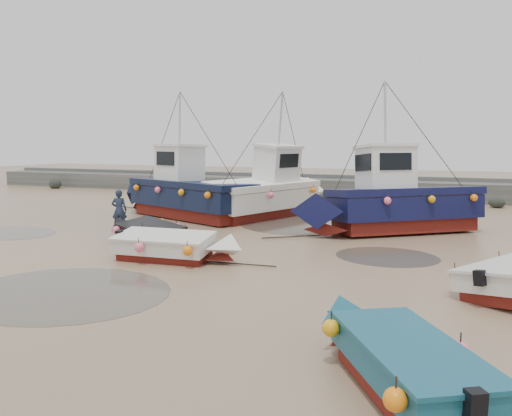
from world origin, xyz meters
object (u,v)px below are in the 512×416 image
at_px(cabin_boat_0, 182,191).
at_px(cabin_boat_2, 392,200).
at_px(dinghy_4, 148,231).
at_px(cabin_boat_1, 270,190).
at_px(dinghy_2, 397,350).
at_px(dinghy_5, 175,243).
at_px(person, 120,231).

height_order(cabin_boat_0, cabin_boat_2, same).
bearing_deg(dinghy_4, cabin_boat_2, -21.12).
bearing_deg(cabin_boat_1, dinghy_2, -42.40).
relative_size(dinghy_5, cabin_boat_0, 0.54).
distance_m(cabin_boat_0, cabin_boat_2, 10.36).
distance_m(dinghy_4, dinghy_5, 2.69).
bearing_deg(dinghy_2, cabin_boat_1, 84.31).
bearing_deg(cabin_boat_0, dinghy_2, -118.55).
relative_size(cabin_boat_0, person, 5.63).
distance_m(dinghy_4, cabin_boat_0, 7.14).
height_order(dinghy_4, cabin_boat_2, cabin_boat_2).
xyz_separation_m(cabin_boat_2, person, (-10.86, -3.67, -1.37)).
relative_size(cabin_boat_0, cabin_boat_2, 1.21).
height_order(cabin_boat_0, cabin_boat_1, same).
distance_m(dinghy_5, cabin_boat_0, 9.51).
xyz_separation_m(cabin_boat_0, cabin_boat_1, (4.01, 1.88, 0.03)).
relative_size(cabin_boat_1, cabin_boat_2, 1.12).
bearing_deg(dinghy_4, cabin_boat_0, 51.92).
xyz_separation_m(dinghy_5, cabin_boat_0, (-4.50, 8.35, 0.78)).
distance_m(cabin_boat_0, person, 4.67).
height_order(dinghy_4, cabin_boat_0, cabin_boat_0).
xyz_separation_m(dinghy_2, cabin_boat_0, (-11.93, 14.27, 0.77)).
bearing_deg(person, dinghy_5, 119.13).
relative_size(cabin_boat_0, cabin_boat_1, 1.08).
xyz_separation_m(cabin_boat_0, person, (-0.53, -4.44, -1.34)).
distance_m(dinghy_2, dinghy_4, 12.19).
relative_size(dinghy_4, dinghy_5, 0.93).
xyz_separation_m(dinghy_4, dinghy_5, (2.11, -1.66, 0.00)).
bearing_deg(cabin_boat_1, dinghy_5, -65.76).
relative_size(dinghy_5, cabin_boat_1, 0.58).
height_order(cabin_boat_1, person, cabin_boat_1).
bearing_deg(cabin_boat_0, dinghy_5, -130.10).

